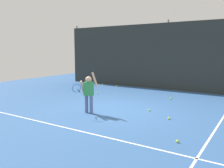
% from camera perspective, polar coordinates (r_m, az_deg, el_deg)
% --- Properties ---
extents(ground_plane, '(20.00, 20.00, 0.00)m').
position_cam_1_polar(ground_plane, '(8.32, 0.72, -6.05)').
color(ground_plane, '#335B93').
extents(court_line_baseline, '(9.00, 0.05, 0.00)m').
position_cam_1_polar(court_line_baseline, '(6.49, -10.77, -10.29)').
color(court_line_baseline, white).
rests_on(court_line_baseline, ground).
extents(court_line_sideline, '(0.05, 9.00, 0.00)m').
position_cam_1_polar(court_line_sideline, '(8.16, 25.16, -7.11)').
color(court_line_sideline, white).
rests_on(court_line_sideline, ground).
extents(back_fence_windscreen, '(12.44, 0.08, 3.42)m').
position_cam_1_polar(back_fence_windscreen, '(12.61, 13.00, 6.42)').
color(back_fence_windscreen, '#282D2B').
rests_on(back_fence_windscreen, ground).
extents(fence_post_0, '(0.09, 0.09, 3.57)m').
position_cam_1_polar(fence_post_0, '(15.79, -8.28, 7.11)').
color(fence_post_0, slate).
rests_on(fence_post_0, ground).
extents(fence_post_1, '(0.09, 0.09, 3.57)m').
position_cam_1_polar(fence_post_1, '(12.67, 13.10, 6.76)').
color(fence_post_1, slate).
rests_on(fence_post_1, ground).
extents(tennis_player, '(0.55, 0.76, 1.35)m').
position_cam_1_polar(tennis_player, '(7.69, -5.73, -1.72)').
color(tennis_player, slate).
rests_on(tennis_player, ground).
extents(tennis_ball_0, '(0.07, 0.07, 0.07)m').
position_cam_1_polar(tennis_ball_0, '(11.26, -3.55, -2.15)').
color(tennis_ball_0, '#CCE033').
rests_on(tennis_ball_0, ground).
extents(tennis_ball_1, '(0.07, 0.07, 0.07)m').
position_cam_1_polar(tennis_ball_1, '(5.62, 15.40, -13.07)').
color(tennis_ball_1, '#CCE033').
rests_on(tennis_ball_1, ground).
extents(tennis_ball_2, '(0.07, 0.07, 0.07)m').
position_cam_1_polar(tennis_ball_2, '(13.39, 1.09, -0.50)').
color(tennis_ball_2, '#CCE033').
rests_on(tennis_ball_2, ground).
extents(tennis_ball_4, '(0.07, 0.07, 0.07)m').
position_cam_1_polar(tennis_ball_4, '(8.17, 8.94, -6.18)').
color(tennis_ball_4, '#CCE033').
rests_on(tennis_ball_4, ground).
extents(tennis_ball_5, '(0.07, 0.07, 0.07)m').
position_cam_1_polar(tennis_ball_5, '(7.31, 13.45, -8.00)').
color(tennis_ball_5, '#CCE033').
rests_on(tennis_ball_5, ground).
extents(tennis_ball_7, '(0.07, 0.07, 0.07)m').
position_cam_1_polar(tennis_ball_7, '(14.13, -2.32, -0.05)').
color(tennis_ball_7, '#CCE033').
rests_on(tennis_ball_7, ground).
extents(tennis_ball_8, '(0.07, 0.07, 0.07)m').
position_cam_1_polar(tennis_ball_8, '(10.25, 13.91, -3.40)').
color(tennis_ball_8, '#CCE033').
rests_on(tennis_ball_8, ground).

